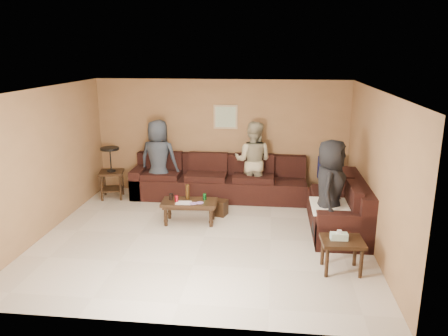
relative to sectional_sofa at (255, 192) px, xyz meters
name	(u,v)px	position (x,y,z in m)	size (l,w,h in m)	color
room	(203,142)	(-0.81, -1.52, 1.34)	(5.60, 5.50, 2.50)	beige
sectional_sofa	(255,192)	(0.00, 0.00, 0.00)	(4.65, 2.90, 0.97)	black
coffee_table	(189,204)	(-1.18, -0.91, 0.03)	(1.03, 0.56, 0.70)	black
end_table_left	(111,172)	(-3.10, 0.29, 0.26)	(0.58, 0.58, 1.11)	black
side_table_right	(342,244)	(1.34, -2.49, 0.10)	(0.62, 0.52, 0.64)	black
waste_bin	(220,208)	(-0.66, -0.48, -0.18)	(0.25, 0.25, 0.30)	black
wall_art	(226,117)	(-0.71, 0.96, 1.37)	(0.52, 0.04, 0.52)	tan
person_left	(159,159)	(-2.09, 0.43, 0.52)	(0.83, 0.54, 1.70)	#2C333D
person_middle	(253,161)	(-0.09, 0.56, 0.51)	(0.82, 0.64, 1.68)	tan
person_right	(330,190)	(1.28, -1.34, 0.53)	(0.84, 0.54, 1.71)	black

